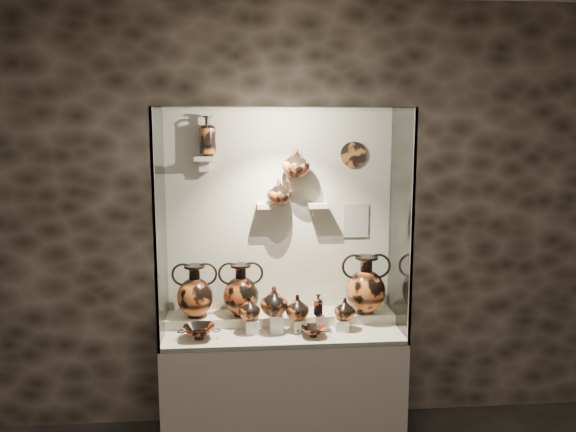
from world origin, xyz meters
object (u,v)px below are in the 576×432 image
object	(u,v)px
ovoid_vase_a	(279,192)
jug_a	(249,308)
amphora_mid	(241,290)
lekythos_small	(318,304)
jug_e	(345,309)
amphora_left	(195,291)
ovoid_vase_b	(296,162)
jug_b	(274,301)
lekythos_tall	(208,133)
kylix_left	(199,331)
kylix_right	(313,331)
jug_c	(297,307)
amphora_right	(366,284)

from	to	relation	value
ovoid_vase_a	jug_a	bearing A→B (deg)	-138.07
jug_a	ovoid_vase_a	size ratio (longest dim) A/B	0.89
amphora_mid	lekythos_small	world-z (taller)	amphora_mid
jug_e	amphora_left	bearing A→B (deg)	-164.83
jug_a	ovoid_vase_b	bearing A→B (deg)	30.23
jug_b	ovoid_vase_a	world-z (taller)	ovoid_vase_a
amphora_left	ovoid_vase_b	world-z (taller)	ovoid_vase_b
ovoid_vase_b	lekythos_tall	bearing A→B (deg)	-163.31
jug_e	kylix_left	xyz separation A→B (m)	(-1.03, -0.08, -0.10)
lekythos_small	kylix_right	xyz separation A→B (m)	(-0.04, -0.09, -0.16)
amphora_left	amphora_mid	bearing A→B (deg)	-19.19
jug_c	amphora_right	bearing A→B (deg)	10.76
jug_a	kylix_left	bearing A→B (deg)	-169.07
jug_c	jug_e	distance (m)	0.34
kylix_left	lekythos_small	bearing A→B (deg)	12.76
ovoid_vase_a	ovoid_vase_b	size ratio (longest dim) A/B	0.87
jug_b	jug_a	bearing A→B (deg)	-157.42
lekythos_small	lekythos_tall	size ratio (longest dim) A/B	0.54
kylix_left	ovoid_vase_b	bearing A→B (deg)	32.80
jug_c	jug_e	size ratio (longest dim) A/B	1.12
lekythos_tall	kylix_right	bearing A→B (deg)	-36.23
jug_e	ovoid_vase_b	bearing A→B (deg)	169.42
amphora_right	jug_e	distance (m)	0.28
jug_c	kylix_left	size ratio (longest dim) A/B	0.63
jug_a	jug_c	bearing A→B (deg)	-2.79
amphora_mid	kylix_right	distance (m)	0.62
ovoid_vase_b	amphora_mid	bearing A→B (deg)	-152.29
jug_a	ovoid_vase_a	world-z (taller)	ovoid_vase_a
lekythos_small	ovoid_vase_b	xyz separation A→B (m)	(-0.13, 0.25, 0.98)
jug_b	kylix_left	xyz separation A→B (m)	(-0.52, -0.08, -0.18)
lekythos_small	jug_e	bearing A→B (deg)	26.58
lekythos_small	ovoid_vase_a	distance (m)	0.86
jug_b	ovoid_vase_b	size ratio (longest dim) A/B	0.97
lekythos_small	ovoid_vase_b	world-z (taller)	ovoid_vase_b
jug_b	jug_e	distance (m)	0.51
amphora_left	ovoid_vase_a	size ratio (longest dim) A/B	2.16
lekythos_tall	ovoid_vase_a	xyz separation A→B (m)	(0.51, -0.02, -0.42)
amphora_right	amphora_mid	bearing A→B (deg)	-174.70
jug_b	ovoid_vase_a	bearing A→B (deg)	102.02
amphora_left	ovoid_vase_b	distance (m)	1.19
jug_e	jug_a	bearing A→B (deg)	-155.73
jug_e	ovoid_vase_a	distance (m)	0.97
amphora_mid	kylix_left	world-z (taller)	amphora_mid
kylix_left	lekythos_tall	xyz separation A→B (m)	(0.07, 0.35, 1.34)
amphora_mid	lekythos_tall	distance (m)	1.16
amphora_right	lekythos_tall	size ratio (longest dim) A/B	1.35
amphora_right	jug_b	bearing A→B (deg)	-160.65
jug_b	lekythos_small	bearing A→B (deg)	20.45
jug_a	ovoid_vase_b	world-z (taller)	ovoid_vase_b
jug_b	jug_e	bearing A→B (deg)	24.65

